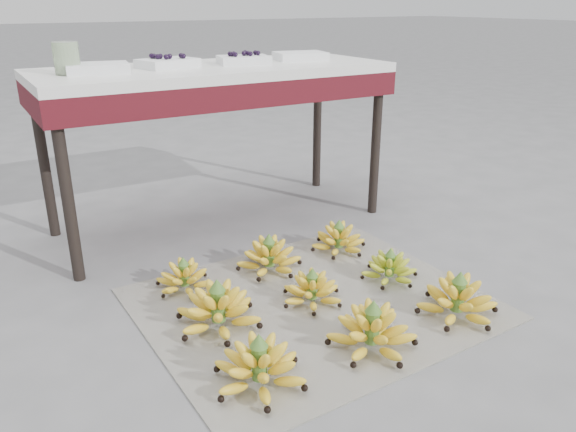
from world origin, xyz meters
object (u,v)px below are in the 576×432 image
bunch_mid_center (312,290)px  tray_far_left (98,68)px  bunch_back_right (339,240)px  tray_right (244,59)px  glass_jar (67,58)px  bunch_mid_left (218,310)px  bunch_front_right (457,300)px  bunch_front_center (372,332)px  bunch_back_center (269,257)px  bunch_back_left (184,278)px  tray_far_right (300,56)px  tray_left (167,63)px  bunch_mid_right (389,269)px  newspaper_mat (313,303)px  vendor_table (216,85)px  bunch_front_left (259,367)px

bunch_mid_center → tray_far_left: tray_far_left is taller
bunch_back_right → tray_right: tray_right is taller
tray_right → glass_jar: size_ratio=2.07×
bunch_mid_left → bunch_back_right: (0.75, 0.31, -0.01)m
bunch_front_right → tray_far_left: (-0.89, 1.30, 0.76)m
bunch_front_center → bunch_back_center: bunch_front_center is taller
bunch_front_right → bunch_back_left: bunch_front_right is taller
bunch_mid_left → tray_right: 1.32m
tray_far_right → tray_left: bearing=178.8°
bunch_mid_right → bunch_back_center: 0.51m
bunch_mid_left → bunch_mid_center: bearing=-8.0°
bunch_mid_center → glass_jar: glass_jar is taller
newspaper_mat → tray_far_right: bearing=60.8°
bunch_back_right → bunch_back_left: bearing=163.9°
bunch_front_right → tray_right: tray_right is taller
bunch_back_center → vendor_table: 0.90m
tray_right → glass_jar: 0.82m
newspaper_mat → tray_left: tray_left is taller
bunch_front_center → bunch_back_left: 0.81m
tray_right → newspaper_mat: bearing=-102.2°
tray_left → bunch_mid_right: bearing=-61.1°
bunch_back_left → bunch_back_center: size_ratio=0.78×
bunch_back_right → tray_far_right: 1.01m
bunch_mid_center → tray_left: size_ratio=1.08×
bunch_front_center → bunch_mid_left: 0.54m
bunch_front_left → tray_right: tray_right is taller
bunch_mid_left → vendor_table: bearing=61.1°
bunch_back_left → tray_far_left: (-0.11, 0.59, 0.77)m
bunch_mid_left → vendor_table: 1.20m
bunch_front_left → tray_left: tray_left is taller
bunch_front_center → vendor_table: 1.46m
bunch_front_left → bunch_back_left: bunch_front_left is taller
bunch_back_left → bunch_back_center: bearing=-19.0°
newspaper_mat → bunch_front_left: size_ratio=3.86×
tray_right → bunch_mid_center: bearing=-102.3°
bunch_mid_center → glass_jar: size_ratio=2.36×
bunch_front_center → tray_far_right: bearing=64.1°
vendor_table → glass_jar: glass_jar is taller
tray_left → glass_jar: 0.45m
bunch_mid_right → bunch_mid_left: bearing=157.8°
bunch_back_right → tray_far_right: tray_far_right is taller
bunch_front_left → tray_far_left: (-0.08, 1.27, 0.76)m
bunch_front_left → glass_jar: 1.53m
newspaper_mat → tray_right: bearing=77.8°
bunch_front_right → bunch_mid_center: size_ratio=0.99×
tray_far_left → tray_far_right: 1.04m
bunch_back_center → tray_far_right: (0.55, 0.64, 0.76)m
tray_far_right → glass_jar: (-1.15, -0.02, 0.05)m
bunch_front_right → bunch_mid_right: bearing=91.6°
newspaper_mat → glass_jar: bearing=122.4°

